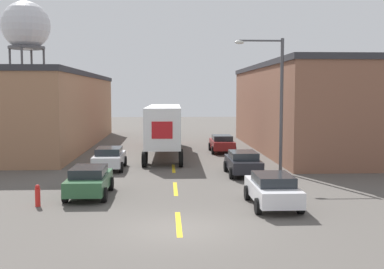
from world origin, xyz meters
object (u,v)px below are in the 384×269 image
(water_tower, at_px, (26,27))
(street_lamp, at_px, (276,95))
(semi_truck, at_px, (165,125))
(parked_car_left_near, at_px, (89,180))
(parked_car_right_mid, at_px, (243,162))
(parked_car_right_far, at_px, (222,143))
(parked_car_left_far, at_px, (109,158))
(parked_car_right_near, at_px, (272,189))
(fire_hydrant, at_px, (38,196))

(water_tower, height_order, street_lamp, water_tower)
(semi_truck, height_order, parked_car_left_near, semi_truck)
(parked_car_right_mid, distance_m, parked_car_right_far, 10.87)
(parked_car_left_near, distance_m, parked_car_right_far, 18.22)
(parked_car_right_mid, xyz_separation_m, street_lamp, (2.06, 0.77, 3.97))
(parked_car_left_far, bearing_deg, parked_car_right_near, -52.03)
(parked_car_right_far, bearing_deg, parked_car_left_far, -134.00)
(parked_car_left_far, bearing_deg, parked_car_left_near, -90.00)
(parked_car_left_near, height_order, water_tower, water_tower)
(parked_car_right_mid, height_order, fire_hydrant, parked_car_right_mid)
(water_tower, bearing_deg, semi_truck, -55.50)
(parked_car_right_mid, height_order, water_tower, water_tower)
(parked_car_left_far, height_order, parked_car_right_far, same)
(parked_car_right_near, xyz_separation_m, fire_hydrant, (-9.99, 0.54, -0.28))
(parked_car_right_near, distance_m, parked_car_right_mid, 7.93)
(semi_truck, bearing_deg, parked_car_left_far, -114.54)
(semi_truck, distance_m, parked_car_left_near, 15.63)
(semi_truck, distance_m, street_lamp, 11.44)
(parked_car_right_mid, relative_size, parked_car_left_far, 1.00)
(parked_car_left_far, relative_size, water_tower, 0.25)
(parked_car_left_far, distance_m, water_tower, 38.18)
(semi_truck, bearing_deg, street_lamp, -52.10)
(water_tower, bearing_deg, parked_car_right_near, -62.73)
(parked_car_right_far, bearing_deg, parked_car_left_near, -116.44)
(street_lamp, bearing_deg, water_tower, 125.13)
(street_lamp, bearing_deg, semi_truck, 126.92)
(water_tower, height_order, fire_hydrant, water_tower)
(parked_car_right_mid, relative_size, street_lamp, 0.52)
(parked_car_left_near, bearing_deg, semi_truck, 77.15)
(semi_truck, distance_m, fire_hydrant, 18.00)
(parked_car_right_mid, bearing_deg, parked_car_left_near, -146.11)
(fire_hydrant, bearing_deg, street_lamp, 34.10)
(parked_car_left_near, xyz_separation_m, fire_hydrant, (-1.87, -1.94, -0.28))
(parked_car_right_mid, xyz_separation_m, water_tower, (-22.43, 35.59, 12.48))
(parked_car_right_near, distance_m, fire_hydrant, 10.01)
(parked_car_right_near, height_order, fire_hydrant, parked_car_right_near)
(parked_car_right_near, relative_size, parked_car_left_near, 1.00)
(semi_truck, height_order, parked_car_left_far, semi_truck)
(parked_car_right_near, height_order, street_lamp, street_lamp)
(semi_truck, bearing_deg, parked_car_right_mid, -63.43)
(semi_truck, height_order, parked_car_right_far, semi_truck)
(semi_truck, relative_size, street_lamp, 1.86)
(parked_car_right_far, xyz_separation_m, water_tower, (-22.43, 24.72, 12.48))
(semi_truck, xyz_separation_m, parked_car_right_mid, (4.65, -9.71, -1.56))
(parked_car_right_far, bearing_deg, parked_car_right_mid, -90.00)
(parked_car_right_mid, xyz_separation_m, parked_car_right_far, (0.00, 10.87, 0.00))
(semi_truck, relative_size, parked_car_left_far, 3.57)
(semi_truck, relative_size, parked_car_right_mid, 3.57)
(parked_car_right_far, bearing_deg, water_tower, 132.22)
(parked_car_right_mid, bearing_deg, parked_car_left_far, 163.09)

